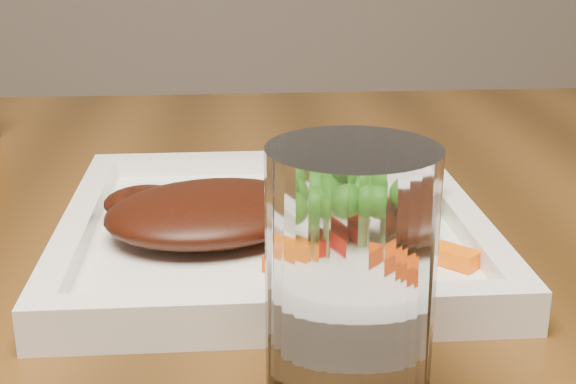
{
  "coord_description": "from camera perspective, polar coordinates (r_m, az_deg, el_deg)",
  "views": [
    {
      "loc": [
        0.07,
        -0.51,
        0.96
      ],
      "look_at": [
        0.11,
        -0.02,
        0.79
      ],
      "focal_mm": 50.0,
      "sensor_mm": 36.0,
      "label": 1
    }
  ],
  "objects": [
    {
      "name": "plate",
      "position": [
        0.53,
        -1.07,
        -3.18
      ],
      "size": [
        0.27,
        0.27,
        0.01
      ],
      "primitive_type": "cube",
      "color": "white",
      "rests_on": "dining_table"
    },
    {
      "name": "steak",
      "position": [
        0.52,
        -5.48,
        -1.42
      ],
      "size": [
        0.16,
        0.14,
        0.03
      ],
      "primitive_type": "ellipsoid",
      "rotation": [
        0.0,
        0.0,
        0.27
      ],
      "color": "#391208",
      "rests_on": "plate"
    },
    {
      "name": "broccoli_0",
      "position": [
        0.57,
        5.21,
        2.52
      ],
      "size": [
        0.07,
        0.07,
        0.07
      ],
      "primitive_type": null,
      "rotation": [
        0.0,
        0.0,
        -0.38
      ],
      "color": "#2D6A11",
      "rests_on": "plate"
    },
    {
      "name": "broccoli_1",
      "position": [
        0.55,
        8.66,
        1.55
      ],
      "size": [
        0.06,
        0.06,
        0.06
      ],
      "primitive_type": null,
      "rotation": [
        0.0,
        0.0,
        0.17
      ],
      "color": "#1E6811",
      "rests_on": "plate"
    },
    {
      "name": "broccoli_2",
      "position": [
        0.5,
        7.34,
        -0.45
      ],
      "size": [
        0.06,
        0.06,
        0.06
      ],
      "primitive_type": null,
      "rotation": [
        0.0,
        0.0,
        -0.26
      ],
      "color": "#286D12",
      "rests_on": "plate"
    },
    {
      "name": "broccoli_3",
      "position": [
        0.52,
        3.33,
        0.54
      ],
      "size": [
        0.05,
        0.05,
        0.06
      ],
      "primitive_type": null,
      "rotation": [
        0.0,
        0.0,
        -0.04
      ],
      "color": "#176510",
      "rests_on": "plate"
    },
    {
      "name": "carrot_1",
      "position": [
        0.49,
        10.37,
        -4.13
      ],
      "size": [
        0.05,
        0.05,
        0.01
      ],
      "primitive_type": "cube",
      "rotation": [
        0.0,
        0.0,
        -0.79
      ],
      "color": "#FF6404",
      "rests_on": "plate"
    },
    {
      "name": "carrot_2",
      "position": [
        0.48,
        0.75,
        -4.15
      ],
      "size": [
        0.05,
        0.06,
        0.01
      ],
      "primitive_type": "cube",
      "rotation": [
        0.0,
        0.0,
        0.94
      ],
      "color": "#DF3C03",
      "rests_on": "plate"
    },
    {
      "name": "carrot_3",
      "position": [
        0.59,
        8.64,
        -0.07
      ],
      "size": [
        0.06,
        0.02,
        0.01
      ],
      "primitive_type": "cube",
      "rotation": [
        0.0,
        0.0,
        0.16
      ],
      "color": "#FF4504",
      "rests_on": "plate"
    },
    {
      "name": "carrot_4",
      "position": [
        0.58,
        0.7,
        0.06
      ],
      "size": [
        0.05,
        0.06,
        0.01
      ],
      "primitive_type": "cube",
      "rotation": [
        0.0,
        0.0,
        0.9
      ],
      "color": "orange",
      "rests_on": "plate"
    },
    {
      "name": "carrot_5",
      "position": [
        0.53,
        5.52,
        -2.16
      ],
      "size": [
        0.03,
        0.05,
        0.01
      ],
      "primitive_type": "cube",
      "rotation": [
        0.0,
        0.0,
        -1.27
      ],
      "color": "red",
      "rests_on": "plate"
    },
    {
      "name": "drinking_glass",
      "position": [
        0.34,
        4.44,
        -6.5
      ],
      "size": [
        0.09,
        0.09,
        0.12
      ],
      "primitive_type": "cylinder",
      "rotation": [
        0.0,
        0.0,
        0.19
      ],
      "color": "silver",
      "rests_on": "dining_table"
    }
  ]
}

